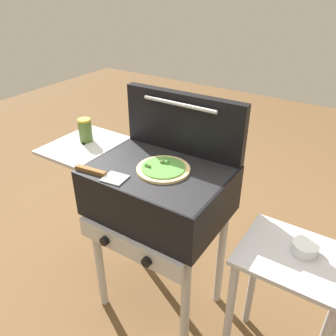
{
  "coord_description": "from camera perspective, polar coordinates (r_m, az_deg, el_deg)",
  "views": [
    {
      "loc": [
        0.79,
        -1.13,
        1.7
      ],
      "look_at": [
        0.05,
        0.0,
        0.92
      ],
      "focal_mm": 36.94,
      "sensor_mm": 36.0,
      "label": 1
    }
  ],
  "objects": [
    {
      "name": "ground_plane",
      "position": [
        2.19,
        -1.18,
        -20.98
      ],
      "size": [
        8.0,
        8.0,
        0.0
      ],
      "primitive_type": "plane",
      "color": "brown"
    },
    {
      "name": "grill",
      "position": [
        1.67,
        -1.93,
        -4.33
      ],
      "size": [
        0.96,
        0.53,
        0.9
      ],
      "color": "black",
      "rests_on": "ground_plane"
    },
    {
      "name": "grill_lid_open",
      "position": [
        1.69,
        2.59,
        7.41
      ],
      "size": [
        0.63,
        0.09,
        0.3
      ],
      "color": "black",
      "rests_on": "grill"
    },
    {
      "name": "pizza_veggie",
      "position": [
        1.58,
        -0.74,
        -0.03
      ],
      "size": [
        0.25,
        0.25,
        0.03
      ],
      "color": "#E0C17F",
      "rests_on": "grill"
    },
    {
      "name": "sauce_jar",
      "position": [
        1.88,
        -13.5,
        6.09
      ],
      "size": [
        0.07,
        0.07,
        0.12
      ],
      "color": "#4C6B2D",
      "rests_on": "grill"
    },
    {
      "name": "spatula",
      "position": [
        1.57,
        -11.1,
        -0.93
      ],
      "size": [
        0.27,
        0.1,
        0.02
      ],
      "color": "#B7BABF",
      "rests_on": "grill"
    },
    {
      "name": "prep_table",
      "position": [
        1.64,
        19.14,
        -18.45
      ],
      "size": [
        0.44,
        0.36,
        0.71
      ],
      "color": "#B2B2B7",
      "rests_on": "ground_plane"
    },
    {
      "name": "topping_bowl_near",
      "position": [
        1.52,
        21.68,
        -12.18
      ],
      "size": [
        0.1,
        0.1,
        0.04
      ],
      "color": "silver",
      "rests_on": "prep_table"
    }
  ]
}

